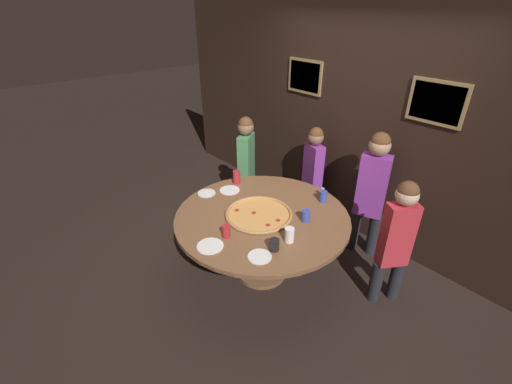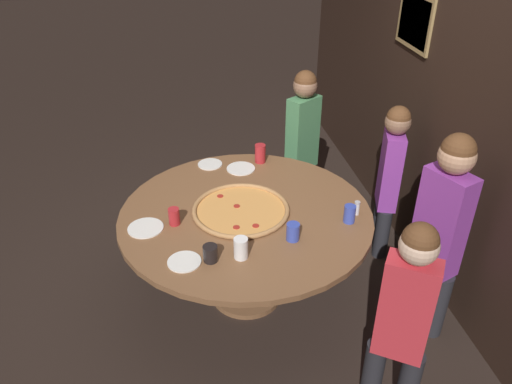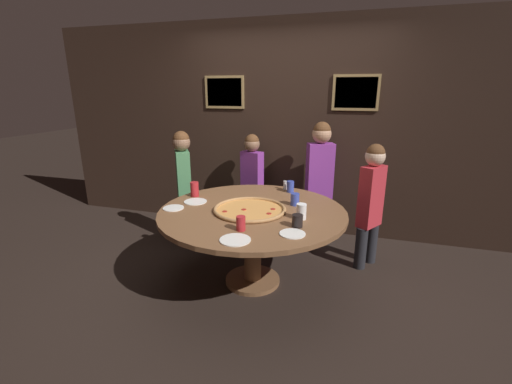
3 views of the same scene
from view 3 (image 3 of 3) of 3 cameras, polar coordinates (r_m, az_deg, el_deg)
ground_plane at (r=3.43m, az=-0.56°, el=-14.69°), size 24.00×24.00×0.00m
back_wall at (r=4.36m, az=5.08°, el=10.34°), size 6.40×0.08×2.60m
dining_table at (r=3.15m, az=-0.59°, el=-5.01°), size 1.70×1.70×0.74m
giant_pizza at (r=3.08m, az=-1.06°, el=-2.90°), size 0.66×0.66×0.03m
drink_cup_front_edge at (r=2.90m, az=7.56°, el=-3.24°), size 0.08×0.08×0.13m
drink_cup_far_right at (r=3.53m, az=-10.20°, el=0.46°), size 0.08×0.08×0.15m
drink_cup_near_left at (r=3.24m, az=6.50°, el=-1.22°), size 0.08×0.08×0.11m
drink_cup_by_shaker at (r=2.74m, az=6.91°, el=-4.79°), size 0.09×0.09×0.10m
drink_cup_near_right at (r=3.64m, az=5.75°, el=0.90°), size 0.08×0.08×0.12m
drink_cup_centre_back at (r=2.65m, az=-2.54°, el=-5.24°), size 0.07×0.07×0.12m
white_plate_left_side at (r=2.62m, az=6.09°, el=-6.93°), size 0.20×0.20×0.01m
white_plate_beside_cup at (r=2.51m, az=-3.49°, el=-7.96°), size 0.23×0.23×0.01m
white_plate_right_side at (r=3.37m, az=-10.06°, el=-1.58°), size 0.22×0.22×0.01m
white_plate_far_back at (r=3.23m, az=-13.61°, el=-2.61°), size 0.19×0.19×0.01m
condiment_shaker at (r=3.73m, az=4.85°, el=1.14°), size 0.04×0.04×0.10m
diner_side_left at (r=4.30m, az=-0.67°, el=2.36°), size 0.33×0.21×1.27m
diner_far_left at (r=3.62m, az=18.60°, el=-1.13°), size 0.27×0.33×1.29m
diner_far_right at (r=4.08m, az=10.53°, el=2.70°), size 0.38×0.26×1.44m
diner_side_right at (r=4.08m, az=-11.96°, el=1.81°), size 0.28×0.35×1.34m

